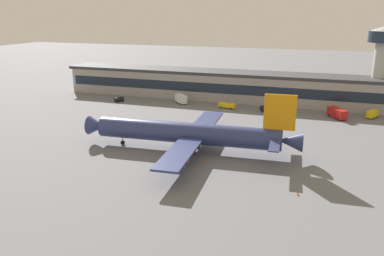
# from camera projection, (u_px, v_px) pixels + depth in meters

# --- Properties ---
(ground_plane) EXTENTS (600.00, 600.00, 0.00)m
(ground_plane) POSITION_uv_depth(u_px,v_px,m) (188.00, 146.00, 105.33)
(ground_plane) COLOR slate
(terminal_building) EXTENTS (150.11, 14.65, 11.74)m
(terminal_building) POSITION_uv_depth(u_px,v_px,m) (236.00, 86.00, 157.97)
(terminal_building) COLOR #9E9993
(terminal_building) RESTS_ON ground_plane
(airliner) EXTENTS (57.54, 49.26, 16.21)m
(airliner) POSITION_uv_depth(u_px,v_px,m) (190.00, 133.00, 100.12)
(airliner) COLOR navy
(airliner) RESTS_ON ground_plane
(control_tower) EXTENTS (11.99, 11.99, 30.46)m
(control_tower) POSITION_uv_depth(u_px,v_px,m) (383.00, 57.00, 140.34)
(control_tower) COLOR #B7B7B2
(control_tower) RESTS_ON ground_plane
(fuel_truck) EXTENTS (6.78, 8.62, 3.35)m
(fuel_truck) POSITION_uv_depth(u_px,v_px,m) (337.00, 113.00, 132.33)
(fuel_truck) COLOR red
(fuel_truck) RESTS_ON ground_plane
(crew_van) EXTENTS (4.36, 5.63, 2.55)m
(crew_van) POSITION_uv_depth(u_px,v_px,m) (372.00, 114.00, 132.33)
(crew_van) COLOR yellow
(crew_van) RESTS_ON ground_plane
(stair_truck) EXTENTS (6.04, 5.84, 3.55)m
(stair_truck) POSITION_uv_depth(u_px,v_px,m) (181.00, 99.00, 153.14)
(stair_truck) COLOR white
(stair_truck) RESTS_ON ground_plane
(pushback_tractor) EXTENTS (4.53, 5.46, 1.75)m
(pushback_tractor) POSITION_uv_depth(u_px,v_px,m) (265.00, 109.00, 141.03)
(pushback_tractor) COLOR black
(pushback_tractor) RESTS_ON ground_plane
(baggage_tug) EXTENTS (3.85, 4.04, 1.85)m
(baggage_tug) POSITION_uv_depth(u_px,v_px,m) (119.00, 99.00, 156.51)
(baggage_tug) COLOR black
(baggage_tug) RESTS_ON ground_plane
(belt_loader) EXTENTS (6.67, 3.22, 1.95)m
(belt_loader) POSITION_uv_depth(u_px,v_px,m) (227.00, 105.00, 145.84)
(belt_loader) COLOR yellow
(belt_loader) RESTS_ON ground_plane
(traffic_cone_0) EXTENTS (0.45, 0.45, 0.57)m
(traffic_cone_0) POSITION_uv_depth(u_px,v_px,m) (173.00, 160.00, 94.25)
(traffic_cone_0) COLOR #F2590C
(traffic_cone_0) RESTS_ON ground_plane
(traffic_cone_1) EXTENTS (0.50, 0.50, 0.62)m
(traffic_cone_1) POSITION_uv_depth(u_px,v_px,m) (205.00, 161.00, 93.73)
(traffic_cone_1) COLOR #F2590C
(traffic_cone_1) RESTS_ON ground_plane
(traffic_cone_2) EXTENTS (0.52, 0.52, 0.65)m
(traffic_cone_2) POSITION_uv_depth(u_px,v_px,m) (298.00, 194.00, 76.74)
(traffic_cone_2) COLOR #F2590C
(traffic_cone_2) RESTS_ON ground_plane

